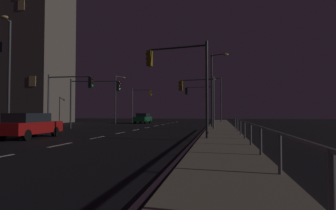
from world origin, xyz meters
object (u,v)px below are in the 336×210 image
at_px(car_oncoming, 143,118).
at_px(street_lamp_corner, 220,95).
at_px(street_lamp_median, 214,83).
at_px(street_lamp_across_street, 117,95).
at_px(traffic_light_far_center, 197,92).
at_px(traffic_light_near_right, 200,96).
at_px(traffic_light_overhead_east, 93,93).
at_px(traffic_light_near_left, 140,99).
at_px(traffic_light_mid_right, 180,71).
at_px(car, 30,125).
at_px(building_distant, 15,37).
at_px(street_lamp_mid_block, 8,67).
at_px(traffic_light_far_right, 68,90).

height_order(car_oncoming, street_lamp_corner, street_lamp_corner).
bearing_deg(street_lamp_median, street_lamp_across_street, 147.04).
relative_size(traffic_light_far_center, traffic_light_near_right, 0.90).
relative_size(traffic_light_overhead_east, traffic_light_near_left, 0.89).
xyz_separation_m(car_oncoming, street_lamp_corner, (11.78, 5.56, 3.77)).
height_order(car_oncoming, street_lamp_across_street, street_lamp_across_street).
distance_m(car_oncoming, traffic_light_mid_right, 26.15).
height_order(traffic_light_overhead_east, street_lamp_median, street_lamp_median).
xyz_separation_m(traffic_light_mid_right, street_lamp_median, (1.79, 12.59, 0.66)).
relative_size(traffic_light_near_left, street_lamp_median, 0.75).
xyz_separation_m(car_oncoming, street_lamp_across_street, (-3.43, -2.11, 3.54)).
height_order(traffic_light_near_left, street_lamp_median, street_lamp_median).
bearing_deg(traffic_light_far_center, car, -133.70).
xyz_separation_m(traffic_light_far_center, building_distant, (-31.79, 13.70, 10.91)).
bearing_deg(traffic_light_near_right, street_lamp_mid_block, -122.25).
bearing_deg(traffic_light_mid_right, street_lamp_across_street, 120.18).
bearing_deg(traffic_light_near_right, traffic_light_far_right, -123.60).
bearing_deg(car, street_lamp_across_street, 98.63).
height_order(traffic_light_near_right, street_lamp_corner, street_lamp_corner).
distance_m(traffic_light_near_left, street_lamp_across_street, 5.74).
distance_m(car_oncoming, street_lamp_corner, 13.57).
bearing_deg(traffic_light_overhead_east, traffic_light_mid_right, -42.01).
bearing_deg(traffic_light_overhead_east, building_distant, 147.10).
height_order(traffic_light_near_left, traffic_light_far_right, traffic_light_near_left).
bearing_deg(car_oncoming, street_lamp_corner, 25.27).
relative_size(traffic_light_mid_right, traffic_light_far_center, 1.16).
bearing_deg(building_distant, traffic_light_far_center, -23.31).
xyz_separation_m(car, traffic_light_mid_right, (9.36, 0.84, 3.24)).
xyz_separation_m(traffic_light_overhead_east, street_lamp_across_street, (-2.67, 12.92, 0.73)).
xyz_separation_m(traffic_light_mid_right, street_lamp_corner, (2.38, 29.75, 0.53)).
bearing_deg(traffic_light_far_right, street_lamp_across_street, 97.30).
xyz_separation_m(car_oncoming, traffic_light_near_left, (-1.39, 3.24, 3.19)).
height_order(traffic_light_overhead_east, traffic_light_far_center, traffic_light_overhead_east).
bearing_deg(building_distant, traffic_light_near_right, -2.91).
xyz_separation_m(traffic_light_far_center, street_lamp_mid_block, (-13.22, -7.95, 1.48)).
bearing_deg(building_distant, traffic_light_mid_right, -36.09).
height_order(car, street_lamp_median, street_lamp_median).
bearing_deg(street_lamp_across_street, street_lamp_corner, 26.75).
height_order(car, car_oncoming, same).
bearing_deg(street_lamp_corner, traffic_light_far_center, -95.83).
xyz_separation_m(traffic_light_far_center, street_lamp_median, (1.51, 3.33, 1.21)).
relative_size(traffic_light_mid_right, traffic_light_near_left, 0.97).
distance_m(traffic_light_mid_right, street_lamp_corner, 29.85).
xyz_separation_m(traffic_light_overhead_east, traffic_light_near_right, (9.90, 12.22, 0.27)).
bearing_deg(traffic_light_near_right, building_distant, 177.09).
bearing_deg(traffic_light_far_center, traffic_light_overhead_east, -179.44).
bearing_deg(street_lamp_median, building_distant, 162.70).
xyz_separation_m(traffic_light_near_left, building_distant, (-20.71, -4.47, 10.42)).
xyz_separation_m(car, traffic_light_overhead_east, (-0.81, 10.00, 2.81)).
height_order(traffic_light_mid_right, street_lamp_mid_block, street_lamp_mid_block).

